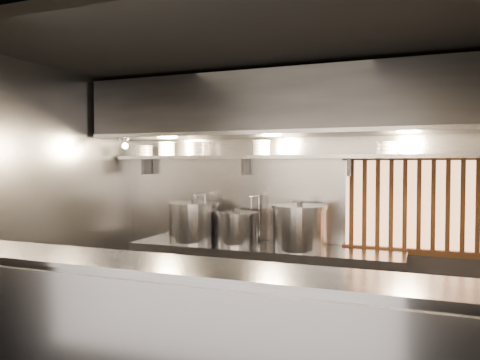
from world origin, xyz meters
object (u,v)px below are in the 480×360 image
Objects in this scene: stock_pot_left at (194,222)px; stock_pot_right at (300,227)px; heat_lamp at (124,141)px; pendant_bulb at (282,149)px; stock_pot_mid at (237,228)px.

stock_pot_right reaches higher than stock_pot_left.
stock_pot_right is at bearing 6.57° from heat_lamp.
stock_pot_left is at bearing -176.29° from pendant_bulb.
stock_pot_left is 0.55m from stock_pot_mid.
heat_lamp reaches higher than stock_pot_left.
heat_lamp reaches higher than pendant_bulb.
stock_pot_left is 0.97× the size of stock_pot_mid.
heat_lamp is 0.55× the size of stock_pot_right.
pendant_bulb is at bearing 11.00° from heat_lamp.
stock_pot_right is (2.03, 0.23, -0.93)m from heat_lamp.
pendant_bulb reaches higher than stock_pot_left.
stock_pot_mid is at bearing -1.32° from stock_pot_left.
pendant_bulb is 0.29× the size of stock_pot_right.
pendant_bulb is 1.34m from stock_pot_left.
stock_pot_mid is 0.72m from stock_pot_right.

